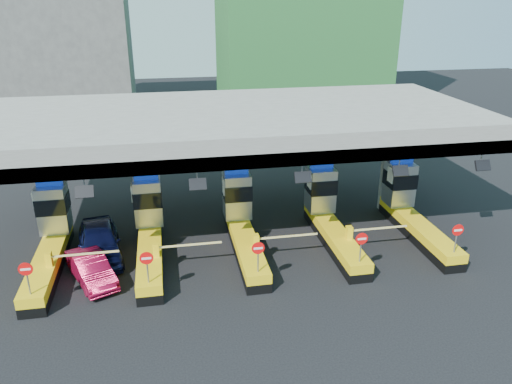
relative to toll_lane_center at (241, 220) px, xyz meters
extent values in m
plane|color=black|center=(0.00, -0.28, -1.40)|extent=(120.00, 120.00, 0.00)
cube|color=slate|center=(0.00, 2.72, 4.85)|extent=(28.00, 12.00, 1.50)
cube|color=#4C4C49|center=(0.00, -2.98, 4.45)|extent=(28.00, 0.60, 0.70)
cube|color=slate|center=(-10.00, 2.72, 1.35)|extent=(1.00, 1.00, 5.50)
cube|color=slate|center=(0.00, 2.72, 1.35)|extent=(1.00, 1.00, 5.50)
cube|color=slate|center=(10.00, 2.72, 1.35)|extent=(1.00, 1.00, 5.50)
cylinder|color=slate|center=(-7.50, -2.98, 3.85)|extent=(0.06, 0.06, 0.50)
cube|color=black|center=(-7.50, -3.18, 3.50)|extent=(0.80, 0.38, 0.54)
cylinder|color=slate|center=(-2.50, -2.98, 3.85)|extent=(0.06, 0.06, 0.50)
cube|color=black|center=(-2.50, -3.18, 3.50)|extent=(0.80, 0.38, 0.54)
cylinder|color=slate|center=(2.50, -2.98, 3.85)|extent=(0.06, 0.06, 0.50)
cube|color=black|center=(2.50, -3.18, 3.50)|extent=(0.80, 0.38, 0.54)
cylinder|color=slate|center=(7.50, -2.98, 3.85)|extent=(0.06, 0.06, 0.50)
cube|color=black|center=(7.50, -3.18, 3.50)|extent=(0.80, 0.38, 0.54)
cylinder|color=slate|center=(12.00, -2.98, 3.85)|extent=(0.06, 0.06, 0.50)
cube|color=black|center=(12.00, -3.18, 3.50)|extent=(0.80, 0.38, 0.54)
cube|color=black|center=(-10.00, -1.28, -1.15)|extent=(1.20, 8.00, 0.50)
cube|color=#E5B70C|center=(-10.00, -1.28, -0.65)|extent=(1.20, 8.00, 0.50)
cube|color=#9EA3A8|center=(-10.00, 1.52, 0.90)|extent=(1.50, 1.50, 2.60)
cube|color=black|center=(-10.00, 1.50, 1.20)|extent=(1.56, 1.56, 0.90)
cube|color=#0C2DBF|center=(-10.00, 1.52, 2.48)|extent=(1.30, 0.35, 0.55)
cube|color=white|center=(-10.80, 1.22, 1.60)|extent=(0.06, 0.70, 0.90)
cylinder|color=slate|center=(-10.00, -4.88, 0.25)|extent=(0.07, 0.07, 1.30)
cylinder|color=red|center=(-10.00, -4.91, 0.85)|extent=(0.60, 0.04, 0.60)
cube|color=white|center=(-10.00, -4.93, 0.85)|extent=(0.42, 0.02, 0.10)
cube|color=#E5B70C|center=(-9.65, -2.48, -0.05)|extent=(0.30, 0.35, 0.70)
cube|color=white|center=(-8.00, -2.48, 0.05)|extent=(3.20, 0.08, 0.08)
cube|color=black|center=(-5.00, -1.28, -1.15)|extent=(1.20, 8.00, 0.50)
cube|color=#E5B70C|center=(-5.00, -1.28, -0.65)|extent=(1.20, 8.00, 0.50)
cube|color=#9EA3A8|center=(-5.00, 1.52, 0.90)|extent=(1.50, 1.50, 2.60)
cube|color=black|center=(-5.00, 1.50, 1.20)|extent=(1.56, 1.56, 0.90)
cube|color=#0C2DBF|center=(-5.00, 1.52, 2.48)|extent=(1.30, 0.35, 0.55)
cube|color=white|center=(-5.80, 1.22, 1.60)|extent=(0.06, 0.70, 0.90)
cylinder|color=slate|center=(-5.00, -4.88, 0.25)|extent=(0.07, 0.07, 1.30)
cylinder|color=red|center=(-5.00, -4.91, 0.85)|extent=(0.60, 0.04, 0.60)
cube|color=white|center=(-5.00, -4.93, 0.85)|extent=(0.42, 0.02, 0.10)
cube|color=#E5B70C|center=(-4.65, -2.48, -0.05)|extent=(0.30, 0.35, 0.70)
cube|color=white|center=(-3.00, -2.48, 0.05)|extent=(3.20, 0.08, 0.08)
cube|color=black|center=(0.00, -1.28, -1.15)|extent=(1.20, 8.00, 0.50)
cube|color=#E5B70C|center=(0.00, -1.28, -0.65)|extent=(1.20, 8.00, 0.50)
cube|color=#9EA3A8|center=(0.00, 1.52, 0.90)|extent=(1.50, 1.50, 2.60)
cube|color=black|center=(0.00, 1.50, 1.20)|extent=(1.56, 1.56, 0.90)
cube|color=#0C2DBF|center=(0.00, 1.52, 2.48)|extent=(1.30, 0.35, 0.55)
cube|color=white|center=(-0.80, 1.22, 1.60)|extent=(0.06, 0.70, 0.90)
cylinder|color=slate|center=(0.00, -4.88, 0.25)|extent=(0.07, 0.07, 1.30)
cylinder|color=red|center=(0.00, -4.91, 0.85)|extent=(0.60, 0.04, 0.60)
cube|color=white|center=(0.00, -4.93, 0.85)|extent=(0.42, 0.02, 0.10)
cube|color=#E5B70C|center=(0.35, -2.48, -0.05)|extent=(0.30, 0.35, 0.70)
cube|color=white|center=(2.00, -2.48, 0.05)|extent=(3.20, 0.08, 0.08)
cube|color=black|center=(5.00, -1.28, -1.15)|extent=(1.20, 8.00, 0.50)
cube|color=#E5B70C|center=(5.00, -1.28, -0.65)|extent=(1.20, 8.00, 0.50)
cube|color=#9EA3A8|center=(5.00, 1.52, 0.90)|extent=(1.50, 1.50, 2.60)
cube|color=black|center=(5.00, 1.50, 1.20)|extent=(1.56, 1.56, 0.90)
cube|color=#0C2DBF|center=(5.00, 1.52, 2.48)|extent=(1.30, 0.35, 0.55)
cube|color=white|center=(4.20, 1.22, 1.60)|extent=(0.06, 0.70, 0.90)
cylinder|color=slate|center=(5.00, -4.88, 0.25)|extent=(0.07, 0.07, 1.30)
cylinder|color=red|center=(5.00, -4.91, 0.85)|extent=(0.60, 0.04, 0.60)
cube|color=white|center=(5.00, -4.93, 0.85)|extent=(0.42, 0.02, 0.10)
cube|color=#E5B70C|center=(5.35, -2.48, -0.05)|extent=(0.30, 0.35, 0.70)
cube|color=white|center=(7.00, -2.48, 0.05)|extent=(3.20, 0.08, 0.08)
cube|color=black|center=(10.00, -1.28, -1.15)|extent=(1.20, 8.00, 0.50)
cube|color=#E5B70C|center=(10.00, -1.28, -0.65)|extent=(1.20, 8.00, 0.50)
cube|color=#9EA3A8|center=(10.00, 1.52, 0.90)|extent=(1.50, 1.50, 2.60)
cube|color=black|center=(10.00, 1.50, 1.20)|extent=(1.56, 1.56, 0.90)
cube|color=#0C2DBF|center=(10.00, 1.52, 2.48)|extent=(1.30, 0.35, 0.55)
cube|color=white|center=(9.20, 1.22, 1.60)|extent=(0.06, 0.70, 0.90)
cylinder|color=slate|center=(10.00, -4.88, 0.25)|extent=(0.07, 0.07, 1.30)
cylinder|color=red|center=(10.00, -4.91, 0.85)|extent=(0.60, 0.04, 0.60)
cube|color=white|center=(10.00, -4.93, 0.85)|extent=(0.42, 0.02, 0.10)
cube|color=#E5B70C|center=(10.35, -2.48, -0.05)|extent=(0.30, 0.35, 0.70)
cube|color=white|center=(12.00, -2.48, 0.05)|extent=(3.20, 0.08, 0.08)
cube|color=#4C4C49|center=(-14.00, 35.72, 7.60)|extent=(14.00, 10.00, 18.00)
imported|color=black|center=(-7.60, -0.23, -0.51)|extent=(2.89, 5.50, 1.78)
imported|color=maroon|center=(-7.79, -2.59, -0.73)|extent=(2.95, 4.30, 1.34)
camera|label=1|loc=(-3.85, -24.68, 11.70)|focal=35.00mm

